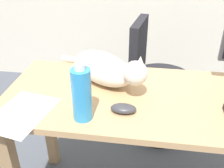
% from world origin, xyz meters
% --- Properties ---
extents(desk, '(1.56, 0.60, 0.75)m').
position_xyz_m(desk, '(0.00, 0.00, 0.64)').
color(desk, tan).
rests_on(desk, ground_plane).
extents(office_chair, '(0.48, 0.48, 0.89)m').
position_xyz_m(office_chair, '(-0.06, 0.72, 0.38)').
color(office_chair, black).
rests_on(office_chair, ground_plane).
extents(cat, '(0.50, 0.40, 0.20)m').
position_xyz_m(cat, '(-0.32, 0.10, 0.84)').
color(cat, silver).
rests_on(cat, desk).
extents(computer_mouse, '(0.11, 0.06, 0.04)m').
position_xyz_m(computer_mouse, '(-0.20, -0.14, 0.77)').
color(computer_mouse, '#333338').
rests_on(computer_mouse, desk).
extents(paper_sheet, '(0.26, 0.33, 0.00)m').
position_xyz_m(paper_sheet, '(-0.63, -0.21, 0.76)').
color(paper_sheet, white).
rests_on(paper_sheet, desk).
extents(water_bottle, '(0.08, 0.08, 0.24)m').
position_xyz_m(water_bottle, '(-0.36, -0.20, 0.87)').
color(water_bottle, '#2D8CD1').
rests_on(water_bottle, desk).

